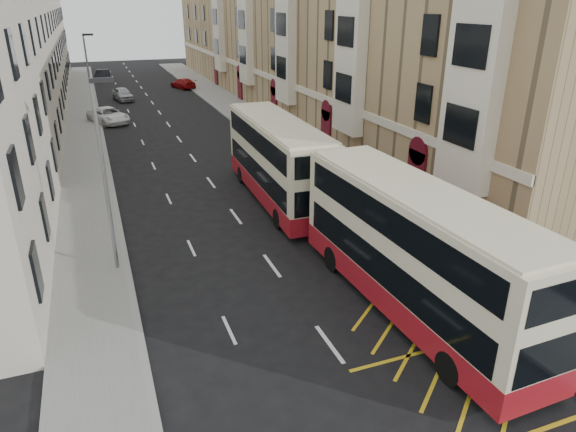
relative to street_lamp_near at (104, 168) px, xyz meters
name	(u,v)px	position (x,y,z in m)	size (l,w,h in m)	color
ground	(391,428)	(6.35, -12.00, -4.64)	(200.00, 200.00, 0.00)	black
pavement_right	(284,141)	(14.35, 18.00, -4.56)	(4.00, 120.00, 0.15)	slate
pavement_left	(85,160)	(-1.15, 18.00, -4.56)	(3.00, 120.00, 0.15)	slate
kerb_right	(261,143)	(12.35, 18.00, -4.56)	(0.25, 120.00, 0.15)	gray
kerb_left	(107,158)	(0.35, 18.00, -4.56)	(0.25, 120.00, 0.15)	gray
road_markings	(161,114)	(6.35, 33.00, -4.63)	(10.00, 110.00, 0.01)	silver
terrace_right	(294,34)	(21.23, 33.38, 2.88)	(10.75, 79.00, 15.25)	tan
terrace_left	(2,52)	(-7.08, 33.50, 1.88)	(9.18, 79.00, 13.25)	beige
guard_railing	(452,268)	(12.60, -6.25, -3.78)	(0.06, 6.56, 1.01)	red
street_lamp_near	(104,168)	(0.00, 0.00, 0.00)	(0.93, 0.18, 8.00)	slate
street_lamp_far	(89,75)	(0.00, 30.00, 0.00)	(0.93, 0.18, 8.00)	slate
double_decker_front	(414,251)	(10.06, -7.12, -2.18)	(3.18, 12.20, 4.83)	beige
double_decker_rear	(278,161)	(9.32, 5.43, -2.23)	(3.05, 11.93, 4.73)	beige
pedestrian_mid	(559,297)	(14.59, -9.66, -3.63)	(0.83, 0.65, 1.71)	black
pedestrian_far	(448,250)	(13.36, -4.94, -3.72)	(0.89, 0.37, 1.52)	black
white_van	(108,115)	(1.15, 30.56, -3.90)	(2.44, 5.30, 1.47)	white
car_silver	(123,94)	(3.36, 42.53, -3.88)	(1.78, 4.43, 1.51)	#989B9F
car_dark	(102,75)	(1.80, 60.77, -3.89)	(1.58, 4.53, 1.49)	black
car_red	(183,83)	(11.55, 49.10, -3.97)	(1.85, 4.56, 1.32)	#940A0C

